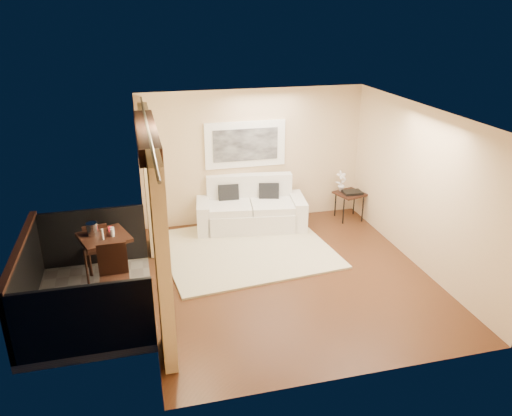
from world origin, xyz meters
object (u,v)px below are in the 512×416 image
object	(u,v)px
sofa	(251,210)
orchid	(341,181)
bistro_table	(104,240)
balcony_chair_far	(96,244)
balcony_chair_near	(114,271)
side_table	(350,195)
ice_bucket	(92,229)

from	to	relation	value
sofa	orchid	distance (m)	2.00
bistro_table	balcony_chair_far	xyz separation A→B (m)	(-0.17, 0.39, -0.24)
sofa	balcony_chair_near	xyz separation A→B (m)	(-2.60, -2.28, 0.21)
balcony_chair_far	balcony_chair_near	bearing A→B (deg)	96.24
orchid	balcony_chair_near	distance (m)	5.12
bistro_table	balcony_chair_near	bearing A→B (deg)	-79.34
balcony_chair_far	side_table	bearing A→B (deg)	-176.69
sofa	orchid	world-z (taller)	sofa
orchid	side_table	bearing A→B (deg)	-46.34
side_table	orchid	world-z (taller)	orchid
bistro_table	ice_bucket	xyz separation A→B (m)	(-0.16, 0.07, 0.18)
balcony_chair_near	ice_bucket	bearing A→B (deg)	109.47
bistro_table	orchid	bearing A→B (deg)	19.19
balcony_chair_far	balcony_chair_near	distance (m)	1.14
balcony_chair_near	side_table	bearing A→B (deg)	23.55
side_table	balcony_chair_far	distance (m)	5.11
sofa	side_table	size ratio (longest dim) A/B	3.38
side_table	ice_bucket	xyz separation A→B (m)	(-4.99, -1.41, 0.41)
sofa	ice_bucket	xyz separation A→B (m)	(-2.90, -1.50, 0.57)
orchid	bistro_table	distance (m)	4.96
side_table	balcony_chair_far	size ratio (longest dim) A/B	0.74
ice_bucket	balcony_chair_far	bearing A→B (deg)	90.24
balcony_chair_far	ice_bucket	size ratio (longest dim) A/B	4.47
balcony_chair_far	balcony_chair_near	xyz separation A→B (m)	(0.30, -1.10, 0.05)
side_table	ice_bucket	world-z (taller)	ice_bucket
orchid	balcony_chair_near	bearing A→B (deg)	-152.84
side_table	balcony_chair_near	size ratio (longest dim) A/B	0.67
side_table	balcony_chair_far	world-z (taller)	balcony_chair_far
balcony_chair_far	sofa	bearing A→B (deg)	-166.76
sofa	orchid	bearing A→B (deg)	9.55
bistro_table	ice_bucket	size ratio (longest dim) A/B	4.51
side_table	bistro_table	distance (m)	5.05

